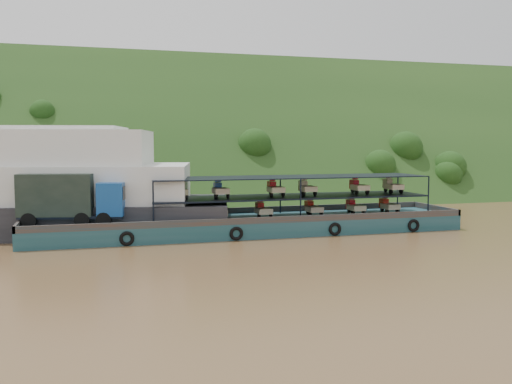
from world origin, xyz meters
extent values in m
plane|color=brown|center=(0.00, 0.00, 0.00)|extent=(160.00, 160.00, 0.00)
cube|color=#1A3814|center=(0.00, 36.00, 0.00)|extent=(140.00, 39.60, 39.60)
cube|color=#134145|center=(-2.94, 1.70, 0.60)|extent=(35.00, 7.00, 1.20)
cube|color=#592D19|center=(-2.94, 5.10, 1.45)|extent=(35.00, 0.20, 0.50)
cube|color=#592D19|center=(-2.94, -1.70, 1.45)|extent=(35.00, 0.20, 0.50)
cube|color=#592D19|center=(14.46, 1.70, 1.45)|extent=(0.20, 7.00, 0.50)
cube|color=#592D19|center=(-20.34, 1.70, 1.45)|extent=(0.20, 7.00, 0.50)
torus|color=black|center=(-12.94, -1.85, 0.55)|extent=(1.06, 0.26, 1.06)
torus|color=black|center=(-4.94, -1.85, 0.55)|extent=(1.06, 0.26, 1.06)
torus|color=black|center=(3.06, -1.85, 0.55)|extent=(1.06, 0.26, 1.06)
torus|color=black|center=(10.06, -1.85, 0.55)|extent=(1.06, 0.26, 1.06)
cylinder|color=black|center=(-19.63, 0.87, 1.75)|extent=(1.16, 0.62, 1.10)
cylinder|color=black|center=(-19.13, 3.13, 1.75)|extent=(1.16, 0.62, 1.10)
cylinder|color=black|center=(-15.97, 0.06, 1.75)|extent=(1.16, 0.62, 1.10)
cylinder|color=black|center=(-15.47, 2.32, 1.75)|extent=(1.16, 0.62, 1.10)
cylinder|color=black|center=(-14.46, -0.28, 1.75)|extent=(1.16, 0.62, 1.10)
cylinder|color=black|center=(-13.96, 1.99, 1.75)|extent=(1.16, 0.62, 1.10)
cube|color=black|center=(-16.58, 1.38, 1.92)|extent=(7.86, 3.99, 0.22)
cube|color=navy|center=(-13.77, 0.76, 3.19)|extent=(2.40, 2.99, 2.43)
cube|color=black|center=(-12.86, 0.56, 3.63)|extent=(0.54, 2.17, 0.99)
cube|color=black|center=(-17.66, 1.62, 3.52)|extent=(5.75, 3.73, 3.09)
cube|color=black|center=(0.56, 1.70, 2.86)|extent=(23.00, 5.00, 0.12)
cube|color=black|center=(0.56, 1.70, 4.50)|extent=(23.00, 5.00, 0.08)
cylinder|color=black|center=(-10.94, -0.80, 2.85)|extent=(0.12, 0.12, 3.30)
cylinder|color=black|center=(-10.94, 4.20, 2.85)|extent=(0.12, 0.12, 3.30)
cylinder|color=black|center=(0.56, -0.80, 2.85)|extent=(0.12, 0.12, 3.30)
cylinder|color=black|center=(0.56, 4.20, 2.85)|extent=(0.12, 0.12, 3.30)
cylinder|color=black|center=(12.06, -0.80, 2.85)|extent=(0.12, 0.12, 3.30)
cylinder|color=black|center=(12.06, 4.20, 2.85)|extent=(0.12, 0.12, 3.30)
cylinder|color=black|center=(-8.81, 2.75, 1.46)|extent=(0.12, 0.52, 0.52)
cylinder|color=black|center=(-9.31, 0.95, 1.46)|extent=(0.14, 0.52, 0.52)
cylinder|color=black|center=(-8.31, 0.95, 1.46)|extent=(0.14, 0.52, 0.52)
cube|color=beige|center=(-8.81, 1.30, 1.80)|extent=(1.15, 1.50, 0.44)
cube|color=#B50C14|center=(-8.81, 2.45, 1.98)|extent=(0.55, 0.80, 0.80)
cube|color=#B50C14|center=(-8.81, 2.25, 2.48)|extent=(0.50, 0.10, 0.10)
cylinder|color=black|center=(-5.58, 2.75, 1.46)|extent=(0.12, 0.52, 0.52)
cylinder|color=black|center=(-6.08, 0.95, 1.46)|extent=(0.14, 0.52, 0.52)
cylinder|color=black|center=(-5.08, 0.95, 1.46)|extent=(0.14, 0.52, 0.52)
cube|color=beige|center=(-5.58, 1.30, 1.80)|extent=(1.15, 1.50, 0.44)
cube|color=#B20B25|center=(-5.58, 2.45, 1.98)|extent=(0.55, 0.80, 0.80)
cube|color=#B20B25|center=(-5.58, 2.25, 2.48)|extent=(0.50, 0.10, 0.10)
cylinder|color=black|center=(-1.85, 2.75, 1.46)|extent=(0.12, 0.52, 0.52)
cylinder|color=black|center=(-2.35, 0.95, 1.46)|extent=(0.14, 0.52, 0.52)
cylinder|color=black|center=(-1.35, 0.95, 1.46)|extent=(0.14, 0.52, 0.52)
cube|color=beige|center=(-1.85, 1.30, 1.80)|extent=(1.15, 1.50, 0.44)
cube|color=#BE0C0C|center=(-1.85, 2.45, 1.98)|extent=(0.55, 0.80, 0.80)
cube|color=#BE0C0C|center=(-1.85, 2.25, 2.48)|extent=(0.50, 0.10, 0.10)
cylinder|color=black|center=(2.55, 2.75, 1.46)|extent=(0.12, 0.52, 0.52)
cylinder|color=black|center=(2.05, 0.95, 1.46)|extent=(0.14, 0.52, 0.52)
cylinder|color=black|center=(3.05, 0.95, 1.46)|extent=(0.14, 0.52, 0.52)
cube|color=#C4AC8A|center=(2.55, 1.30, 1.80)|extent=(1.15, 1.50, 0.44)
cube|color=#B1170B|center=(2.55, 2.45, 1.98)|extent=(0.55, 0.80, 0.80)
cube|color=#B1170B|center=(2.55, 2.25, 2.48)|extent=(0.50, 0.10, 0.10)
cylinder|color=black|center=(6.43, 2.75, 1.46)|extent=(0.12, 0.52, 0.52)
cylinder|color=black|center=(5.93, 0.95, 1.46)|extent=(0.14, 0.52, 0.52)
cylinder|color=black|center=(6.93, 0.95, 1.46)|extent=(0.14, 0.52, 0.52)
cube|color=beige|center=(6.43, 1.30, 1.80)|extent=(1.15, 1.50, 0.44)
cube|color=red|center=(6.43, 2.45, 1.98)|extent=(0.55, 0.80, 0.80)
cube|color=red|center=(6.43, 2.25, 2.48)|extent=(0.50, 0.10, 0.10)
cylinder|color=black|center=(9.67, 2.75, 1.46)|extent=(0.12, 0.52, 0.52)
cylinder|color=black|center=(9.17, 0.95, 1.46)|extent=(0.14, 0.52, 0.52)
cylinder|color=black|center=(10.17, 0.95, 1.46)|extent=(0.14, 0.52, 0.52)
cube|color=beige|center=(9.67, 1.30, 1.80)|extent=(1.15, 1.50, 0.44)
cube|color=red|center=(9.67, 2.45, 1.98)|extent=(0.55, 0.80, 0.80)
cube|color=red|center=(9.67, 2.25, 2.48)|extent=(0.50, 0.10, 0.10)
cylinder|color=black|center=(-8.71, 2.75, 3.18)|extent=(0.12, 0.52, 0.52)
cylinder|color=black|center=(-9.21, 0.95, 3.18)|extent=(0.14, 0.52, 0.52)
cylinder|color=black|center=(-8.21, 0.95, 3.18)|extent=(0.14, 0.52, 0.52)
cube|color=#BEBA86|center=(-8.71, 1.30, 3.52)|extent=(1.15, 1.50, 0.44)
cube|color=#AF100B|center=(-8.71, 2.45, 3.70)|extent=(0.55, 0.80, 0.80)
cube|color=#AF100B|center=(-8.71, 2.25, 4.20)|extent=(0.50, 0.10, 0.10)
cylinder|color=black|center=(-5.42, 2.75, 3.18)|extent=(0.12, 0.52, 0.52)
cylinder|color=black|center=(-5.92, 0.95, 3.18)|extent=(0.14, 0.52, 0.52)
cylinder|color=black|center=(-4.92, 0.95, 3.18)|extent=(0.14, 0.52, 0.52)
cube|color=tan|center=(-5.42, 1.30, 3.52)|extent=(1.15, 1.50, 0.44)
cube|color=#184694|center=(-5.42, 2.45, 3.70)|extent=(0.55, 0.80, 0.80)
cube|color=#184694|center=(-5.42, 2.25, 4.20)|extent=(0.50, 0.10, 0.10)
cylinder|color=black|center=(-0.81, 2.75, 3.18)|extent=(0.12, 0.52, 0.52)
cylinder|color=black|center=(-1.31, 0.95, 3.18)|extent=(0.14, 0.52, 0.52)
cylinder|color=black|center=(-0.31, 0.95, 3.18)|extent=(0.14, 0.52, 0.52)
cube|color=#C3B88A|center=(-0.81, 1.30, 3.52)|extent=(1.15, 1.50, 0.44)
cube|color=red|center=(-0.81, 2.45, 3.70)|extent=(0.55, 0.80, 0.80)
cube|color=red|center=(-0.81, 2.25, 4.20)|extent=(0.50, 0.10, 0.10)
cylinder|color=black|center=(1.98, 2.75, 3.18)|extent=(0.12, 0.52, 0.52)
cylinder|color=black|center=(1.48, 0.95, 3.18)|extent=(0.14, 0.52, 0.52)
cylinder|color=black|center=(2.48, 0.95, 3.18)|extent=(0.14, 0.52, 0.52)
cube|color=#C0B388|center=(1.98, 1.30, 3.52)|extent=(1.15, 1.50, 0.44)
cube|color=beige|center=(1.98, 2.45, 3.70)|extent=(0.55, 0.80, 0.80)
cube|color=beige|center=(1.98, 2.25, 4.20)|extent=(0.50, 0.10, 0.10)
cylinder|color=black|center=(6.75, 2.75, 3.18)|extent=(0.12, 0.52, 0.52)
cylinder|color=black|center=(6.25, 0.95, 3.18)|extent=(0.14, 0.52, 0.52)
cylinder|color=black|center=(7.25, 0.95, 3.18)|extent=(0.14, 0.52, 0.52)
cube|color=beige|center=(6.75, 1.30, 3.52)|extent=(1.15, 1.50, 0.44)
cube|color=red|center=(6.75, 2.45, 3.70)|extent=(0.55, 0.80, 0.80)
cube|color=red|center=(6.75, 2.25, 4.20)|extent=(0.50, 0.10, 0.10)
cylinder|color=black|center=(10.00, 2.75, 3.18)|extent=(0.12, 0.52, 0.52)
cylinder|color=black|center=(9.50, 0.95, 3.18)|extent=(0.14, 0.52, 0.52)
cylinder|color=black|center=(10.50, 0.95, 3.18)|extent=(0.14, 0.52, 0.52)
cube|color=beige|center=(10.00, 1.30, 3.52)|extent=(1.15, 1.50, 0.44)
cube|color=beige|center=(10.00, 2.45, 3.70)|extent=(0.55, 0.80, 0.80)
cube|color=beige|center=(10.00, 2.25, 4.20)|extent=(0.50, 0.10, 0.10)
camera|label=1|loc=(-15.32, -42.66, 7.29)|focal=40.00mm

